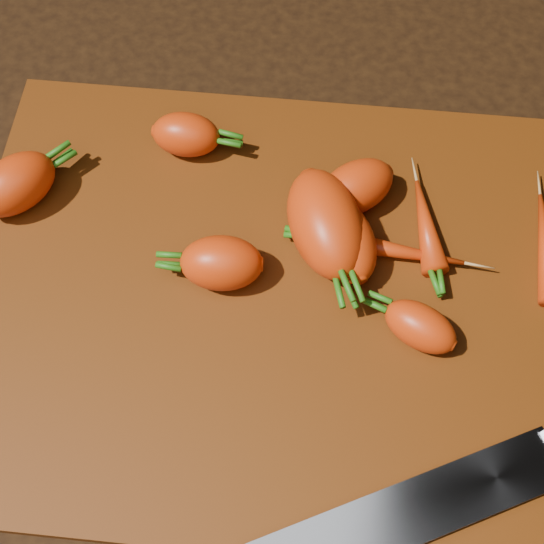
{
  "coord_description": "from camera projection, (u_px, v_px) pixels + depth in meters",
  "views": [
    {
      "loc": [
        0.03,
        -0.26,
        0.56
      ],
      "look_at": [
        0.0,
        0.01,
        0.03
      ],
      "focal_mm": 50.0,
      "sensor_mm": 36.0,
      "label": 1
    }
  ],
  "objects": [
    {
      "name": "carrot_6",
      "position": [
        420.0,
        327.0,
        0.58
      ],
      "size": [
        0.07,
        0.06,
        0.03
      ],
      "primitive_type": "ellipsoid",
      "rotation": [
        0.0,
        0.0,
        2.66
      ],
      "color": "red",
      "rests_on": "cutting_board"
    },
    {
      "name": "ground",
      "position": [
        271.0,
        302.0,
        0.62
      ],
      "size": [
        2.0,
        2.0,
        0.01
      ],
      "primitive_type": "cube",
      "color": "black"
    },
    {
      "name": "cutting_board",
      "position": [
        271.0,
        297.0,
        0.61
      ],
      "size": [
        0.5,
        0.4,
        0.01
      ],
      "primitive_type": "cube",
      "color": "#602907",
      "rests_on": "ground"
    },
    {
      "name": "knife",
      "position": [
        437.0,
        502.0,
        0.52
      ],
      "size": [
        0.36,
        0.2,
        0.02
      ],
      "rotation": [
        0.0,
        0.0,
        0.46
      ],
      "color": "gray",
      "rests_on": "cutting_board"
    },
    {
      "name": "carrot_2",
      "position": [
        325.0,
        224.0,
        0.6
      ],
      "size": [
        0.09,
        0.11,
        0.06
      ],
      "primitive_type": "ellipsoid",
      "rotation": [
        0.0,
        0.0,
        -1.22
      ],
      "color": "red",
      "rests_on": "cutting_board"
    },
    {
      "name": "carrot_5",
      "position": [
        186.0,
        135.0,
        0.66
      ],
      "size": [
        0.06,
        0.04,
        0.04
      ],
      "primitive_type": "ellipsoid",
      "rotation": [
        0.0,
        0.0,
        -0.05
      ],
      "color": "red",
      "rests_on": "cutting_board"
    },
    {
      "name": "carrot_0",
      "position": [
        16.0,
        184.0,
        0.63
      ],
      "size": [
        0.08,
        0.08,
        0.05
      ],
      "primitive_type": "ellipsoid",
      "rotation": [
        0.0,
        0.0,
        0.84
      ],
      "color": "red",
      "rests_on": "cutting_board"
    },
    {
      "name": "carrot_4",
      "position": [
        356.0,
        187.0,
        0.63
      ],
      "size": [
        0.08,
        0.08,
        0.04
      ],
      "primitive_type": "ellipsoid",
      "rotation": [
        0.0,
        0.0,
        3.78
      ],
      "color": "red",
      "rests_on": "cutting_board"
    },
    {
      "name": "carrot_8",
      "position": [
        386.0,
        249.0,
        0.61
      ],
      "size": [
        0.13,
        0.04,
        0.02
      ],
      "primitive_type": "ellipsoid",
      "rotation": [
        0.0,
        0.0,
        -0.11
      ],
      "color": "red",
      "rests_on": "cutting_board"
    },
    {
      "name": "carrot_1",
      "position": [
        221.0,
        263.0,
        0.59
      ],
      "size": [
        0.07,
        0.05,
        0.04
      ],
      "primitive_type": "ellipsoid",
      "rotation": [
        0.0,
        0.0,
        3.21
      ],
      "color": "red",
      "rests_on": "cutting_board"
    },
    {
      "name": "carrot_3",
      "position": [
        346.0,
        241.0,
        0.6
      ],
      "size": [
        0.07,
        0.09,
        0.04
      ],
      "primitive_type": "ellipsoid",
      "rotation": [
        0.0,
        0.0,
        1.93
      ],
      "color": "red",
      "rests_on": "cutting_board"
    },
    {
      "name": "carrot_9",
      "position": [
        426.0,
        225.0,
        0.62
      ],
      "size": [
        0.04,
        0.09,
        0.02
      ],
      "primitive_type": "ellipsoid",
      "rotation": [
        0.0,
        0.0,
        1.75
      ],
      "color": "red",
      "rests_on": "cutting_board"
    }
  ]
}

